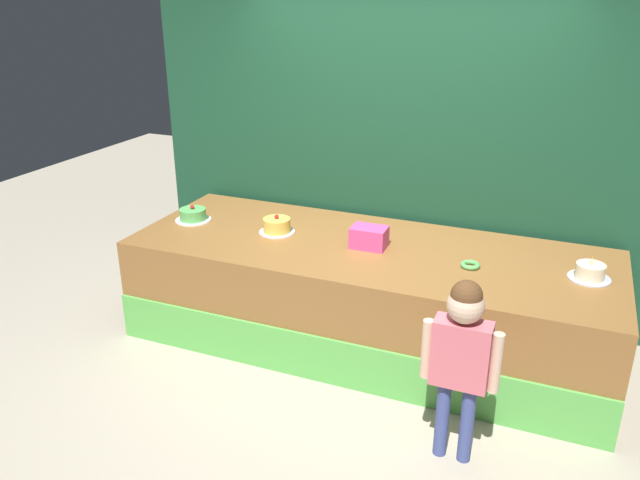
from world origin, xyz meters
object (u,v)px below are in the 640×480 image
child_figure (462,348)px  donut (470,265)px  cake_left (193,215)px  cake_right (590,272)px  cake_center (277,226)px  pink_box (369,237)px

child_figure → donut: 0.97m
cake_left → cake_right: bearing=0.9°
donut → child_figure: bearing=-82.4°
child_figure → donut: (-0.13, 0.96, 0.06)m
cake_center → cake_right: 2.21m
child_figure → cake_left: (-2.34, 1.02, 0.09)m
cake_left → cake_center: 0.74m
donut → cake_left: bearing=178.4°
child_figure → cake_center: child_figure is taller
cake_left → cake_right: size_ratio=1.07×
pink_box → cake_left: 1.48m
child_figure → cake_right: (0.61, 1.07, 0.09)m
child_figure → cake_center: size_ratio=4.07×
pink_box → donut: size_ratio=1.94×
child_figure → cake_center: bearing=147.0°
donut → cake_center: cake_center is taller
donut → cake_right: size_ratio=0.49×
child_figure → donut: size_ratio=8.57×
donut → cake_right: cake_right is taller
child_figure → donut: child_figure is taller
cake_left → cake_center: (0.74, 0.02, 0.01)m
pink_box → donut: (0.74, -0.08, -0.06)m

